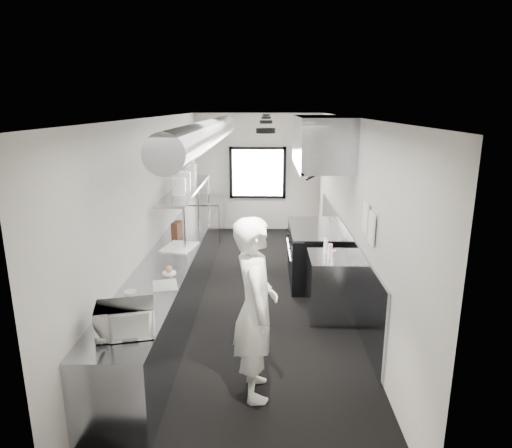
# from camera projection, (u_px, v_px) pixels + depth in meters

# --- Properties ---
(floor) EXTENTS (3.00, 8.00, 0.01)m
(floor) POSITION_uv_depth(u_px,v_px,m) (253.00, 294.00, 7.29)
(floor) COLOR black
(floor) RESTS_ON ground
(ceiling) EXTENTS (3.00, 8.00, 0.01)m
(ceiling) POSITION_uv_depth(u_px,v_px,m) (252.00, 117.00, 6.58)
(ceiling) COLOR silver
(ceiling) RESTS_ON wall_back
(wall_back) EXTENTS (3.00, 0.02, 2.80)m
(wall_back) POSITION_uv_depth(u_px,v_px,m) (258.00, 173.00, 10.80)
(wall_back) COLOR beige
(wall_back) RESTS_ON floor
(wall_front) EXTENTS (3.00, 0.02, 2.80)m
(wall_front) POSITION_uv_depth(u_px,v_px,m) (235.00, 343.00, 3.07)
(wall_front) COLOR beige
(wall_front) RESTS_ON floor
(wall_left) EXTENTS (0.02, 8.00, 2.80)m
(wall_left) POSITION_uv_depth(u_px,v_px,m) (156.00, 210.00, 6.97)
(wall_left) COLOR beige
(wall_left) RESTS_ON floor
(wall_right) EXTENTS (0.02, 8.00, 2.80)m
(wall_right) POSITION_uv_depth(u_px,v_px,m) (350.00, 211.00, 6.90)
(wall_right) COLOR beige
(wall_right) RESTS_ON floor
(wall_cladding) EXTENTS (0.03, 5.50, 1.10)m
(wall_cladding) POSITION_uv_depth(u_px,v_px,m) (343.00, 257.00, 7.41)
(wall_cladding) COLOR #90959D
(wall_cladding) RESTS_ON wall_right
(hvac_duct) EXTENTS (0.40, 6.40, 0.40)m
(hvac_duct) POSITION_uv_depth(u_px,v_px,m) (209.00, 133.00, 7.04)
(hvac_duct) COLOR gray
(hvac_duct) RESTS_ON ceiling
(service_window) EXTENTS (1.36, 0.05, 1.25)m
(service_window) POSITION_uv_depth(u_px,v_px,m) (258.00, 173.00, 10.77)
(service_window) COLOR white
(service_window) RESTS_ON wall_back
(exhaust_hood) EXTENTS (0.81, 2.20, 0.88)m
(exhaust_hood) POSITION_uv_depth(u_px,v_px,m) (321.00, 142.00, 7.33)
(exhaust_hood) COLOR #90959D
(exhaust_hood) RESTS_ON ceiling
(prep_counter) EXTENTS (0.70, 6.00, 0.90)m
(prep_counter) POSITION_uv_depth(u_px,v_px,m) (175.00, 279.00, 6.72)
(prep_counter) COLOR #90959D
(prep_counter) RESTS_ON floor
(pass_shelf) EXTENTS (0.45, 3.00, 0.68)m
(pass_shelf) POSITION_uv_depth(u_px,v_px,m) (187.00, 190.00, 7.89)
(pass_shelf) COLOR #90959D
(pass_shelf) RESTS_ON prep_counter
(range) EXTENTS (0.88, 1.60, 0.94)m
(range) POSITION_uv_depth(u_px,v_px,m) (313.00, 254.00, 7.83)
(range) COLOR black
(range) RESTS_ON floor
(bottle_station) EXTENTS (0.65, 0.80, 0.90)m
(bottle_station) POSITION_uv_depth(u_px,v_px,m) (331.00, 286.00, 6.48)
(bottle_station) COLOR #90959D
(bottle_station) RESTS_ON floor
(far_work_table) EXTENTS (0.70, 1.20, 0.90)m
(far_work_table) POSITION_uv_depth(u_px,v_px,m) (207.00, 219.00, 10.30)
(far_work_table) COLOR #90959D
(far_work_table) RESTS_ON floor
(notice_sheet_a) EXTENTS (0.02, 0.28, 0.38)m
(notice_sheet_a) POSITION_uv_depth(u_px,v_px,m) (366.00, 217.00, 5.69)
(notice_sheet_a) COLOR white
(notice_sheet_a) RESTS_ON wall_right
(notice_sheet_b) EXTENTS (0.02, 0.28, 0.38)m
(notice_sheet_b) POSITION_uv_depth(u_px,v_px,m) (372.00, 228.00, 5.37)
(notice_sheet_b) COLOR white
(notice_sheet_b) RESTS_ON wall_right
(line_cook) EXTENTS (0.55, 0.76, 1.93)m
(line_cook) POSITION_uv_depth(u_px,v_px,m) (255.00, 309.00, 4.58)
(line_cook) COLOR silver
(line_cook) RESTS_ON floor
(microwave) EXTENTS (0.57, 0.48, 0.29)m
(microwave) POSITION_uv_depth(u_px,v_px,m) (125.00, 319.00, 4.17)
(microwave) COLOR white
(microwave) RESTS_ON prep_counter
(deli_tub_a) EXTENTS (0.20, 0.20, 0.11)m
(deli_tub_a) POSITION_uv_depth(u_px,v_px,m) (117.00, 311.00, 4.55)
(deli_tub_a) COLOR beige
(deli_tub_a) RESTS_ON prep_counter
(deli_tub_b) EXTENTS (0.19, 0.19, 0.10)m
(deli_tub_b) POSITION_uv_depth(u_px,v_px,m) (130.00, 295.00, 4.93)
(deli_tub_b) COLOR beige
(deli_tub_b) RESTS_ON prep_counter
(newspaper) EXTENTS (0.37, 0.42, 0.01)m
(newspaper) POSITION_uv_depth(u_px,v_px,m) (165.00, 285.00, 5.33)
(newspaper) COLOR white
(newspaper) RESTS_ON prep_counter
(small_plate) EXTENTS (0.18, 0.18, 0.01)m
(small_plate) POSITION_uv_depth(u_px,v_px,m) (169.00, 273.00, 5.72)
(small_plate) COLOR white
(small_plate) RESTS_ON prep_counter
(pastry) EXTENTS (0.09, 0.09, 0.09)m
(pastry) POSITION_uv_depth(u_px,v_px,m) (169.00, 269.00, 5.70)
(pastry) COLOR tan
(pastry) RESTS_ON small_plate
(cutting_board) EXTENTS (0.54, 0.65, 0.02)m
(cutting_board) POSITION_uv_depth(u_px,v_px,m) (179.00, 247.00, 6.76)
(cutting_board) COLOR white
(cutting_board) RESTS_ON prep_counter
(knife_block) EXTENTS (0.15, 0.25, 0.26)m
(knife_block) POSITION_uv_depth(u_px,v_px,m) (177.00, 230.00, 7.24)
(knife_block) COLOR #5B2F20
(knife_block) RESTS_ON prep_counter
(plate_stack_a) EXTENTS (0.25, 0.25, 0.27)m
(plate_stack_a) POSITION_uv_depth(u_px,v_px,m) (178.00, 186.00, 7.22)
(plate_stack_a) COLOR white
(plate_stack_a) RESTS_ON pass_shelf
(plate_stack_b) EXTENTS (0.33, 0.33, 0.34)m
(plate_stack_b) POSITION_uv_depth(u_px,v_px,m) (183.00, 182.00, 7.49)
(plate_stack_b) COLOR white
(plate_stack_b) RESTS_ON pass_shelf
(plate_stack_c) EXTENTS (0.33, 0.33, 0.37)m
(plate_stack_c) POSITION_uv_depth(u_px,v_px,m) (188.00, 176.00, 8.03)
(plate_stack_c) COLOR white
(plate_stack_c) RESTS_ON pass_shelf
(plate_stack_d) EXTENTS (0.25, 0.25, 0.35)m
(plate_stack_d) POSITION_uv_depth(u_px,v_px,m) (190.00, 173.00, 8.46)
(plate_stack_d) COLOR white
(plate_stack_d) RESTS_ON pass_shelf
(squeeze_bottle_a) EXTENTS (0.07, 0.07, 0.20)m
(squeeze_bottle_a) POSITION_uv_depth(u_px,v_px,m) (333.00, 257.00, 6.02)
(squeeze_bottle_a) COLOR white
(squeeze_bottle_a) RESTS_ON bottle_station
(squeeze_bottle_b) EXTENTS (0.06, 0.06, 0.16)m
(squeeze_bottle_b) POSITION_uv_depth(u_px,v_px,m) (329.00, 253.00, 6.24)
(squeeze_bottle_b) COLOR white
(squeeze_bottle_b) RESTS_ON bottle_station
(squeeze_bottle_c) EXTENTS (0.07, 0.07, 0.19)m
(squeeze_bottle_c) POSITION_uv_depth(u_px,v_px,m) (330.00, 250.00, 6.33)
(squeeze_bottle_c) COLOR white
(squeeze_bottle_c) RESTS_ON bottle_station
(squeeze_bottle_d) EXTENTS (0.07, 0.07, 0.19)m
(squeeze_bottle_d) POSITION_uv_depth(u_px,v_px,m) (326.00, 247.00, 6.48)
(squeeze_bottle_d) COLOR white
(squeeze_bottle_d) RESTS_ON bottle_station
(squeeze_bottle_e) EXTENTS (0.08, 0.08, 0.20)m
(squeeze_bottle_e) POSITION_uv_depth(u_px,v_px,m) (326.00, 244.00, 6.60)
(squeeze_bottle_e) COLOR white
(squeeze_bottle_e) RESTS_ON bottle_station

